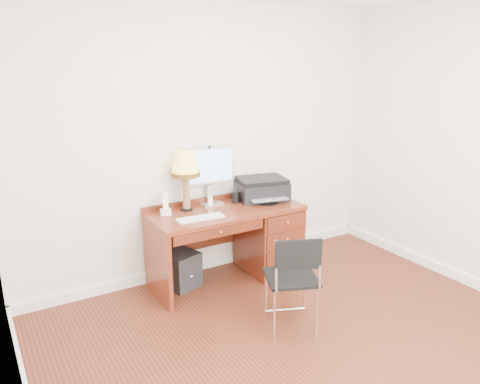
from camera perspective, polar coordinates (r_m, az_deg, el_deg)
ground at (r=3.86m, az=9.17°, el=-18.42°), size 4.00×4.00×0.00m
room_shell at (r=4.25m, az=3.60°, el=-13.89°), size 4.00×4.00×4.00m
desk at (r=4.84m, az=1.66°, el=-5.25°), size 1.50×0.67×0.75m
monitor at (r=4.64m, az=-3.70°, el=2.79°), size 0.49×0.18×0.57m
keyboard at (r=4.30m, az=-4.85°, el=-3.17°), size 0.45×0.15×0.02m
mouse_pad at (r=4.75m, az=3.37°, el=-1.21°), size 0.21×0.21×0.04m
printer at (r=4.87m, az=2.66°, el=0.43°), size 0.58×0.49×0.22m
leg_lamp at (r=4.45m, az=-6.67°, el=2.98°), size 0.28×0.28×0.57m
phone at (r=4.45m, az=-9.06°, el=-1.93°), size 0.12×0.12×0.21m
pen_cup at (r=4.75m, az=-0.53°, el=-0.68°), size 0.08×0.08×0.10m
chair at (r=3.81m, az=6.88°, el=-9.79°), size 0.53×0.54×0.85m
equipment_box at (r=4.67m, az=-7.20°, el=-9.34°), size 0.38×0.38×0.35m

